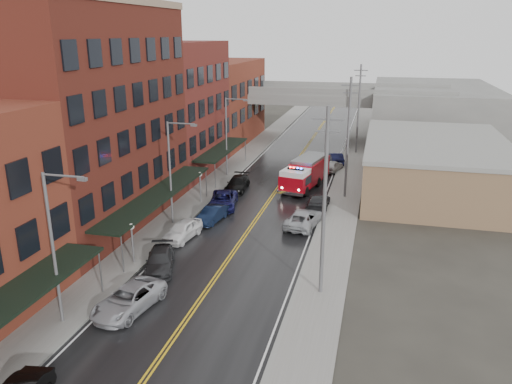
# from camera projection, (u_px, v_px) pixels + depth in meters

# --- Properties ---
(road) EXTENTS (11.00, 160.00, 0.02)m
(road) POSITION_uv_depth(u_px,v_px,m) (264.00, 208.00, 47.51)
(road) COLOR black
(road) RESTS_ON ground
(sidewalk_left) EXTENTS (3.00, 160.00, 0.15)m
(sidewalk_left) POSITION_uv_depth(u_px,v_px,m) (192.00, 201.00, 49.17)
(sidewalk_left) COLOR slate
(sidewalk_left) RESTS_ON ground
(sidewalk_right) EXTENTS (3.00, 160.00, 0.15)m
(sidewalk_right) POSITION_uv_depth(u_px,v_px,m) (341.00, 214.00, 45.80)
(sidewalk_right) COLOR slate
(sidewalk_right) RESTS_ON ground
(curb_left) EXTENTS (0.30, 160.00, 0.15)m
(curb_left) POSITION_uv_depth(u_px,v_px,m) (208.00, 203.00, 48.79)
(curb_left) COLOR gray
(curb_left) RESTS_ON ground
(curb_right) EXTENTS (0.30, 160.00, 0.15)m
(curb_right) POSITION_uv_depth(u_px,v_px,m) (323.00, 212.00, 46.18)
(curb_right) COLOR gray
(curb_right) RESTS_ON ground
(brick_building_b) EXTENTS (9.00, 20.00, 18.00)m
(brick_building_b) POSITION_uv_depth(u_px,v_px,m) (90.00, 120.00, 41.36)
(brick_building_b) COLOR #4C1B14
(brick_building_b) RESTS_ON ground
(brick_building_c) EXTENTS (9.00, 15.00, 15.00)m
(brick_building_c) POSITION_uv_depth(u_px,v_px,m) (174.00, 109.00, 57.98)
(brick_building_c) COLOR #5B211B
(brick_building_c) RESTS_ON ground
(brick_building_far) EXTENTS (9.00, 20.00, 12.00)m
(brick_building_far) POSITION_uv_depth(u_px,v_px,m) (220.00, 102.00, 74.61)
(brick_building_far) COLOR maroon
(brick_building_far) RESTS_ON ground
(tan_building) EXTENTS (14.00, 22.00, 5.00)m
(tan_building) POSITION_uv_depth(u_px,v_px,m) (434.00, 167.00, 52.30)
(tan_building) COLOR brown
(tan_building) RESTS_ON ground
(right_far_block) EXTENTS (18.00, 30.00, 8.00)m
(right_far_block) POSITION_uv_depth(u_px,v_px,m) (432.00, 111.00, 79.09)
(right_far_block) COLOR slate
(right_far_block) RESTS_ON ground
(awning_1) EXTENTS (2.60, 18.00, 3.09)m
(awning_1) POSITION_uv_depth(u_px,v_px,m) (159.00, 194.00, 41.86)
(awning_1) COLOR black
(awning_1) RESTS_ON ground
(awning_2) EXTENTS (2.60, 13.00, 3.09)m
(awning_2) POSITION_uv_depth(u_px,v_px,m) (222.00, 149.00, 58.02)
(awning_2) COLOR black
(awning_2) RESTS_ON ground
(globe_lamp_1) EXTENTS (0.44, 0.44, 3.12)m
(globe_lamp_1) POSITION_uv_depth(u_px,v_px,m) (132.00, 234.00, 35.34)
(globe_lamp_1) COLOR #59595B
(globe_lamp_1) RESTS_ON ground
(globe_lamp_2) EXTENTS (0.44, 0.44, 3.12)m
(globe_lamp_2) POSITION_uv_depth(u_px,v_px,m) (200.00, 180.00, 48.28)
(globe_lamp_2) COLOR #59595B
(globe_lamp_2) RESTS_ON ground
(street_lamp_0) EXTENTS (2.64, 0.22, 9.00)m
(street_lamp_0) POSITION_uv_depth(u_px,v_px,m) (56.00, 240.00, 27.11)
(street_lamp_0) COLOR #59595B
(street_lamp_0) RESTS_ON ground
(street_lamp_1) EXTENTS (2.64, 0.22, 9.00)m
(street_lamp_1) POSITION_uv_depth(u_px,v_px,m) (172.00, 167.00, 41.89)
(street_lamp_1) COLOR #59595B
(street_lamp_1) RESTS_ON ground
(street_lamp_2) EXTENTS (2.64, 0.22, 9.00)m
(street_lamp_2) POSITION_uv_depth(u_px,v_px,m) (228.00, 132.00, 56.67)
(street_lamp_2) COLOR #59595B
(street_lamp_2) RESTS_ON ground
(utility_pole_0) EXTENTS (1.80, 0.24, 12.00)m
(utility_pole_0) POSITION_uv_depth(u_px,v_px,m) (324.00, 200.00, 30.07)
(utility_pole_0) COLOR #59595B
(utility_pole_0) RESTS_ON ground
(utility_pole_1) EXTENTS (1.80, 0.24, 12.00)m
(utility_pole_1) POSITION_uv_depth(u_px,v_px,m) (348.00, 136.00, 48.54)
(utility_pole_1) COLOR #59595B
(utility_pole_1) RESTS_ON ground
(utility_pole_2) EXTENTS (1.80, 0.24, 12.00)m
(utility_pole_2) POSITION_uv_depth(u_px,v_px,m) (359.00, 108.00, 67.02)
(utility_pole_2) COLOR #59595B
(utility_pole_2) RESTS_ON ground
(overpass) EXTENTS (40.00, 10.00, 7.50)m
(overpass) POSITION_uv_depth(u_px,v_px,m) (312.00, 102.00, 75.24)
(overpass) COLOR slate
(overpass) RESTS_ON ground
(fire_truck) EXTENTS (4.72, 8.82, 3.08)m
(fire_truck) POSITION_uv_depth(u_px,v_px,m) (305.00, 172.00, 53.34)
(fire_truck) COLOR maroon
(fire_truck) RESTS_ON ground
(parked_car_left_2) EXTENTS (3.30, 5.57, 1.45)m
(parked_car_left_2) POSITION_uv_depth(u_px,v_px,m) (129.00, 299.00, 29.85)
(parked_car_left_2) COLOR #A1A3A9
(parked_car_left_2) RESTS_ON ground
(parked_car_left_3) EXTENTS (3.26, 4.94, 1.33)m
(parked_car_left_3) POSITION_uv_depth(u_px,v_px,m) (160.00, 261.00, 35.06)
(parked_car_left_3) COLOR #242527
(parked_car_left_3) RESTS_ON ground
(parked_car_left_4) EXTENTS (2.38, 4.58, 1.49)m
(parked_car_left_4) POSITION_uv_depth(u_px,v_px,m) (183.00, 230.00, 40.24)
(parked_car_left_4) COLOR white
(parked_car_left_4) RESTS_ON ground
(parked_car_left_5) EXTENTS (2.07, 4.29, 1.36)m
(parked_car_left_5) POSITION_uv_depth(u_px,v_px,m) (212.00, 214.00, 43.95)
(parked_car_left_5) COLOR black
(parked_car_left_5) RESTS_ON ground
(parked_car_left_6) EXTENTS (3.40, 5.65, 1.47)m
(parked_car_left_6) POSITION_uv_depth(u_px,v_px,m) (223.00, 200.00, 47.46)
(parked_car_left_6) COLOR #131348
(parked_car_left_6) RESTS_ON ground
(parked_car_left_7) EXTENTS (2.30, 5.05, 1.43)m
(parked_car_left_7) POSITION_uv_depth(u_px,v_px,m) (237.00, 184.00, 52.65)
(parked_car_left_7) COLOR black
(parked_car_left_7) RESTS_ON ground
(parked_car_right_0) EXTENTS (3.11, 5.48, 1.44)m
(parked_car_right_0) POSITION_uv_depth(u_px,v_px,m) (303.00, 218.00, 42.83)
(parked_car_right_0) COLOR #9FA2A7
(parked_car_right_0) RESTS_ON ground
(parked_car_right_1) EXTENTS (1.96, 4.79, 1.39)m
(parked_car_right_1) POSITION_uv_depth(u_px,v_px,m) (318.00, 202.00, 47.11)
(parked_car_right_1) COLOR black
(parked_car_right_1) RESTS_ON ground
(parked_car_right_2) EXTENTS (2.48, 4.22, 1.35)m
(parked_car_right_2) POSITION_uv_depth(u_px,v_px,m) (333.00, 166.00, 59.83)
(parked_car_right_2) COLOR silver
(parked_car_right_2) RESTS_ON ground
(parked_car_right_3) EXTENTS (2.58, 4.63, 1.45)m
(parked_car_right_3) POSITION_uv_depth(u_px,v_px,m) (336.00, 158.00, 63.30)
(parked_car_right_3) COLOR black
(parked_car_right_3) RESTS_ON ground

